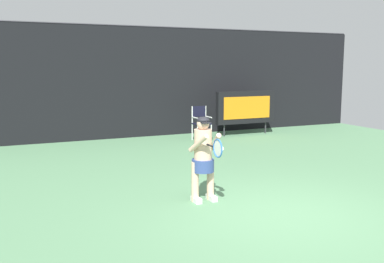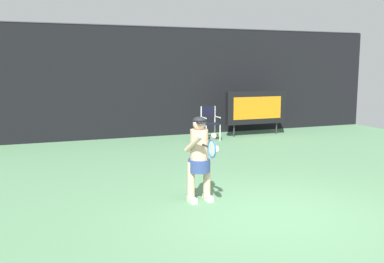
{
  "view_description": "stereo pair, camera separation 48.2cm",
  "coord_description": "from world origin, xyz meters",
  "px_view_note": "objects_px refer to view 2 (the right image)",
  "views": [
    {
      "loc": [
        -4.14,
        -5.6,
        2.36
      ],
      "look_at": [
        -0.5,
        2.41,
        1.05
      ],
      "focal_mm": 41.47,
      "sensor_mm": 36.0,
      "label": 1
    },
    {
      "loc": [
        -3.69,
        -5.79,
        2.36
      ],
      "look_at": [
        -0.5,
        2.41,
        1.05
      ],
      "focal_mm": 41.47,
      "sensor_mm": 36.0,
      "label": 2
    }
  ],
  "objects_px": {
    "water_bottle": "(205,139)",
    "tennis_racket": "(211,148)",
    "umpire_chair": "(210,121)",
    "tennis_player": "(199,155)",
    "scoreboard": "(256,108)"
  },
  "relations": [
    {
      "from": "umpire_chair",
      "to": "tennis_player",
      "type": "distance_m",
      "value": 6.44
    },
    {
      "from": "water_bottle",
      "to": "tennis_racket",
      "type": "distance_m",
      "value": 6.4
    },
    {
      "from": "tennis_player",
      "to": "tennis_racket",
      "type": "bearing_deg",
      "value": -89.7
    },
    {
      "from": "umpire_chair",
      "to": "tennis_racket",
      "type": "distance_m",
      "value": 6.92
    },
    {
      "from": "umpire_chair",
      "to": "tennis_player",
      "type": "xyz_separation_m",
      "value": [
        -2.74,
        -5.83,
        0.2
      ]
    },
    {
      "from": "umpire_chair",
      "to": "tennis_racket",
      "type": "bearing_deg",
      "value": -113.33
    },
    {
      "from": "umpire_chair",
      "to": "tennis_racket",
      "type": "height_order",
      "value": "tennis_racket"
    },
    {
      "from": "water_bottle",
      "to": "tennis_player",
      "type": "xyz_separation_m",
      "value": [
        -2.38,
        -5.36,
        0.69
      ]
    },
    {
      "from": "umpire_chair",
      "to": "tennis_racket",
      "type": "xyz_separation_m",
      "value": [
        -2.74,
        -6.34,
        0.41
      ]
    },
    {
      "from": "umpire_chair",
      "to": "water_bottle",
      "type": "bearing_deg",
      "value": -127.77
    },
    {
      "from": "scoreboard",
      "to": "tennis_racket",
      "type": "distance_m",
      "value": 8.11
    },
    {
      "from": "tennis_racket",
      "to": "tennis_player",
      "type": "bearing_deg",
      "value": 92.86
    },
    {
      "from": "tennis_player",
      "to": "tennis_racket",
      "type": "height_order",
      "value": "tennis_player"
    },
    {
      "from": "tennis_player",
      "to": "umpire_chair",
      "type": "bearing_deg",
      "value": 64.85
    },
    {
      "from": "water_bottle",
      "to": "scoreboard",
      "type": "bearing_deg",
      "value": 20.0
    }
  ]
}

